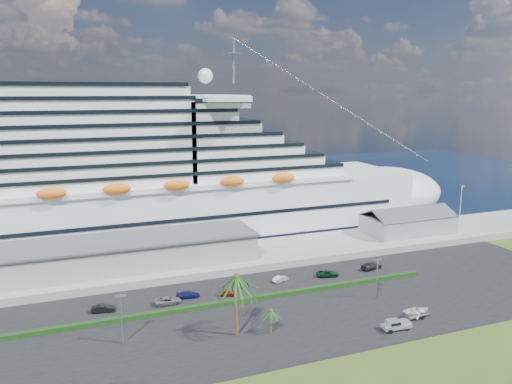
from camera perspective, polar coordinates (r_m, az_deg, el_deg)
name	(u,v)px	position (r m, az deg, el deg)	size (l,w,h in m)	color
ground	(302,336)	(86.54, 5.24, -16.09)	(420.00, 420.00, 0.00)	#3A541C
asphalt_lot	(275,309)	(95.47, 2.24, -13.26)	(140.00, 38.00, 0.12)	black
wharf	(228,258)	(120.43, -3.26, -7.49)	(240.00, 20.00, 1.80)	gray
water	(159,192)	(205.47, -10.98, 0.02)	(420.00, 160.00, 0.02)	black
cruise_ship	(121,182)	(135.22, -15.23, 1.14)	(191.00, 38.00, 54.00)	silver
terminal_building	(119,253)	(114.45, -15.37, -6.75)	(61.00, 15.00, 6.30)	gray
port_shed	(408,223)	(143.31, 16.96, -3.43)	(24.00, 12.31, 7.37)	gray
flagpole	(461,204)	(154.03, 22.36, -1.30)	(1.08, 0.16, 12.00)	silver
hedge	(226,303)	(96.98, -3.41, -12.53)	(88.00, 1.10, 0.90)	black
lamp_post_left	(121,313)	(84.27, -15.13, -13.21)	(1.60, 0.35, 8.27)	gray
lamp_post_right	(377,274)	(100.17, 13.67, -9.10)	(1.60, 0.35, 8.27)	gray
palm_tall	(236,284)	(82.54, -2.25, -10.43)	(8.82, 8.82, 11.13)	#47301E
palm_short	(271,314)	(85.26, 1.72, -13.74)	(3.53, 3.53, 4.56)	#47301E
parked_car_1	(103,308)	(98.03, -17.06, -12.61)	(1.49, 4.28, 1.41)	black
parked_car_2	(168,301)	(98.59, -10.05, -12.12)	(2.32, 5.03, 1.40)	gray
parked_car_3	(188,295)	(100.74, -7.78, -11.54)	(1.86, 4.58, 1.33)	#161A4D
parked_car_4	(228,293)	(100.97, -3.17, -11.42)	(1.45, 3.60, 1.23)	maroon
parked_car_5	(281,279)	(107.93, 2.82, -9.87)	(1.30, 3.74, 1.23)	#ABAFB2
parked_car_6	(327,274)	(111.60, 8.17, -9.21)	(2.26, 4.89, 1.36)	black
parked_car_7	(371,266)	(117.77, 13.05, -8.23)	(2.17, 5.34, 1.55)	#232328
pickup_truck	(396,324)	(90.68, 15.69, -14.35)	(5.31, 2.21, 1.84)	black
boat_trailer	(417,311)	(96.02, 17.94, -12.86)	(6.42, 4.51, 1.80)	gray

